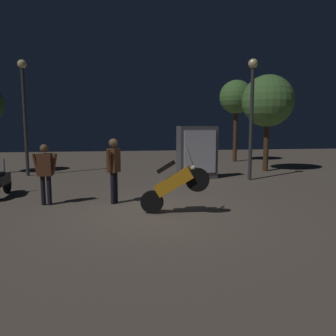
{
  "coord_description": "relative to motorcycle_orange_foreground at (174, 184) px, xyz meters",
  "views": [
    {
      "loc": [
        -0.83,
        -7.84,
        2.13
      ],
      "look_at": [
        0.49,
        0.82,
        1.0
      ],
      "focal_mm": 35.43,
      "sensor_mm": 36.0,
      "label": 1
    }
  ],
  "objects": [
    {
      "name": "tree_left_bg",
      "position": [
        5.53,
        6.9,
        2.48
      ],
      "size": [
        2.36,
        2.36,
        4.42
      ],
      "color": "#4C331E",
      "rests_on": "ground_plane"
    },
    {
      "name": "streetlamp_near",
      "position": [
        -5.12,
        7.03,
        2.32
      ],
      "size": [
        0.36,
        0.36,
        4.79
      ],
      "color": "#38383D",
      "rests_on": "ground_plane"
    },
    {
      "name": "kiosk_billboard",
      "position": [
        1.82,
        5.16,
        0.31
      ],
      "size": [
        1.67,
        0.81,
        2.1
      ],
      "rotation": [
        0.0,
        0.0,
        3.33
      ],
      "color": "#595960",
      "rests_on": "ground_plane"
    },
    {
      "name": "motorcycle_black_parked_left",
      "position": [
        -4.79,
        2.75,
        -0.31
      ],
      "size": [
        0.31,
        1.66,
        1.11
      ],
      "rotation": [
        0.0,
        0.0,
        1.58
      ],
      "color": "black",
      "rests_on": "ground_plane"
    },
    {
      "name": "ground_plane",
      "position": [
        -0.48,
        0.18,
        -0.74
      ],
      "size": [
        40.0,
        40.0,
        0.0
      ],
      "primitive_type": "plane",
      "color": "#756656"
    },
    {
      "name": "person_rider_beside",
      "position": [
        -1.43,
        1.38,
        0.33
      ],
      "size": [
        0.39,
        0.64,
        1.78
      ],
      "rotation": [
        0.0,
        0.0,
        2.66
      ],
      "color": "black",
      "rests_on": "ground_plane"
    },
    {
      "name": "motorcycle_orange_foreground",
      "position": [
        0.0,
        0.0,
        0.0
      ],
      "size": [
        1.6,
        0.65,
        1.63
      ],
      "rotation": [
        0.0,
        0.0,
        -0.34
      ],
      "color": "black",
      "rests_on": "ground_plane"
    },
    {
      "name": "tree_right_bg",
      "position": [
        5.55,
        11.12,
        2.97
      ],
      "size": [
        1.93,
        1.93,
        4.74
      ],
      "color": "#4C331E",
      "rests_on": "ground_plane"
    },
    {
      "name": "streetlamp_far",
      "position": [
        3.79,
        4.58,
        2.22
      ],
      "size": [
        0.36,
        0.36,
        4.62
      ],
      "color": "#38383D",
      "rests_on": "ground_plane"
    },
    {
      "name": "person_bystander_far",
      "position": [
        -3.23,
        1.46,
        0.23
      ],
      "size": [
        0.67,
        0.27,
        1.64
      ],
      "rotation": [
        0.0,
        0.0,
        4.63
      ],
      "color": "black",
      "rests_on": "ground_plane"
    }
  ]
}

